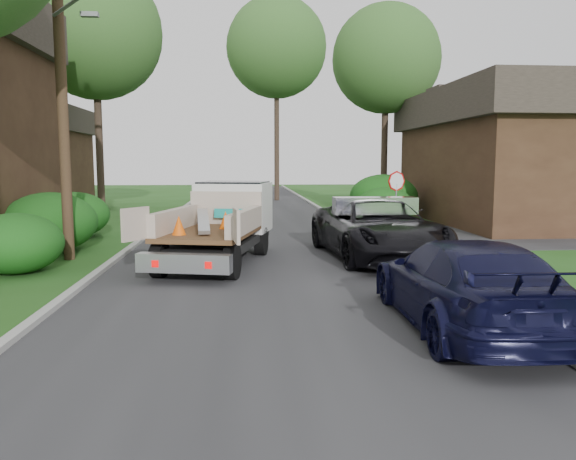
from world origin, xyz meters
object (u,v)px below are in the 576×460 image
Objects in this scene: house_left_far at (15,158)px; black_pickup at (378,229)px; tree_center_far at (277,48)px; flatbed_truck at (225,218)px; stop_sign at (396,190)px; house_right at (532,154)px; utility_pole at (62,76)px; tree_right_far at (386,59)px; navy_suv at (465,284)px; tree_left_far at (95,33)px.

house_left_far reaches higher than black_pickup.
tree_center_far is 27.27m from flatbed_truck.
stop_sign is 9.37m from house_right.
utility_pole is 20.12m from tree_right_far.
utility_pole is at bearing -39.38° from navy_suv.
stop_sign is 0.20× the size of tree_left_far.
black_pickup is at bearing -135.21° from house_right.
navy_suv is (1.23, -32.50, -10.22)m from tree_center_far.
house_right is at bearing -119.35° from navy_suv.
flatbed_truck is at bearing -58.33° from navy_suv.
tree_center_far reaches higher than tree_left_far.
navy_suv is at bearing -46.62° from flatbed_truck.
tree_left_far is at bearing -59.89° from navy_suv.
black_pickup is at bearing -111.46° from stop_sign.
black_pickup is at bearing 10.20° from flatbed_truck.
utility_pole is at bearing -64.77° from house_left_far.
house_right is 1.13× the size of tree_right_far.
tree_left_far reaches higher than house_right.
house_right is 1.06× the size of tree_left_far.
utility_pole is 9.91m from black_pickup.
tree_center_far reaches higher than tree_right_far.
house_left_far is 9.81m from tree_left_far.
tree_center_far is at bearing 118.81° from tree_right_far.
tree_center_far reaches higher than house_right.
utility_pole is at bearing 172.31° from black_pickup.
tree_right_far is (21.00, -2.00, 5.43)m from house_left_far.
house_right is 13.68m from black_pickup.
navy_suv is (4.23, -7.22, -0.44)m from flatbed_truck.
house_right is at bearing 32.66° from stop_sign.
tree_left_far is 15.31m from tree_right_far.
navy_suv is at bearing -120.64° from house_right.
stop_sign is 0.25× the size of utility_pole.
black_pickup is (4.44, -0.22, -0.34)m from flatbed_truck.
black_pickup is at bearing -86.79° from tree_center_far.
utility_pole reaches higher than navy_suv.
stop_sign is 13.08m from tree_right_far.
tree_right_far reaches higher than black_pickup.
tree_left_far reaches higher than flatbed_truck.
tree_center_far is 2.77× the size of navy_suv.
house_left_far is at bearing 115.23° from utility_pole.
flatbed_truck is 4.45m from black_pickup.
navy_suv is (10.73, -19.50, -8.22)m from tree_left_far.
house_left_far is at bearing 129.46° from black_pickup.
tree_left_far is (6.00, -5.00, 5.93)m from house_left_far.
tree_right_far is at bearing 70.70° from black_pickup.
utility_pole is 0.68× the size of tree_center_far.
black_pickup reaches higher than navy_suv.
black_pickup is (16.93, -17.50, -2.19)m from house_left_far.
tree_right_far is 1.85× the size of flatbed_truck.
stop_sign is at bearing -32.21° from tree_left_far.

